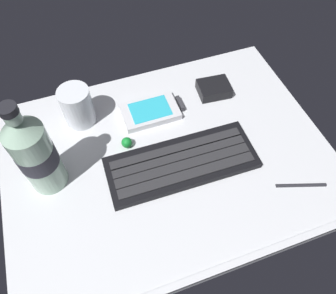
{
  "coord_description": "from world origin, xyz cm",
  "views": [
    {
      "loc": [
        -11.75,
        -33.03,
        54.61
      ],
      "look_at": [
        0.0,
        0.0,
        3.0
      ],
      "focal_mm": 34.88,
      "sensor_mm": 36.0,
      "label": 1
    }
  ],
  "objects": [
    {
      "name": "ground_plane",
      "position": [
        0.0,
        -0.23,
        -0.99
      ],
      "size": [
        64.0,
        48.0,
        2.8
      ],
      "color": "silver"
    },
    {
      "name": "juice_cup",
      "position": [
        -14.38,
        14.9,
        3.91
      ],
      "size": [
        6.4,
        6.4,
        8.5
      ],
      "color": "silver",
      "rests_on": "ground_plane"
    },
    {
      "name": "stylus_pen",
      "position": [
        21.24,
        -14.65,
        0.35
      ],
      "size": [
        9.24,
        3.64,
        0.7
      ],
      "primitive_type": "cylinder",
      "rotation": [
        0.0,
        1.57,
        -0.32
      ],
      "color": "#26262B",
      "rests_on": "ground_plane"
    },
    {
      "name": "water_bottle",
      "position": [
        -22.74,
        2.34,
        9.01
      ],
      "size": [
        6.73,
        6.73,
        20.8
      ],
      "color": "#9EC1A8",
      "rests_on": "ground_plane"
    },
    {
      "name": "keyboard",
      "position": [
        1.74,
        -2.89,
        0.81
      ],
      "size": [
        29.23,
        11.62,
        1.7
      ],
      "color": "black",
      "rests_on": "ground_plane"
    },
    {
      "name": "handheld_device",
      "position": [
        0.66,
        11.5,
        0.73
      ],
      "size": [
        12.82,
        7.64,
        1.5
      ],
      "color": "silver",
      "rests_on": "ground_plane"
    },
    {
      "name": "charger_block",
      "position": [
        15.5,
        12.7,
        1.2
      ],
      "size": [
        7.49,
        6.22,
        2.4
      ],
      "primitive_type": "cube",
      "rotation": [
        0.0,
        0.0,
        -0.09
      ],
      "color": "black",
      "rests_on": "ground_plane"
    },
    {
      "name": "trackball_mouse",
      "position": [
        -7.0,
        5.0,
        1.1
      ],
      "size": [
        2.2,
        2.2,
        2.2
      ],
      "primitive_type": "sphere",
      "color": "#198C33",
      "rests_on": "ground_plane"
    }
  ]
}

